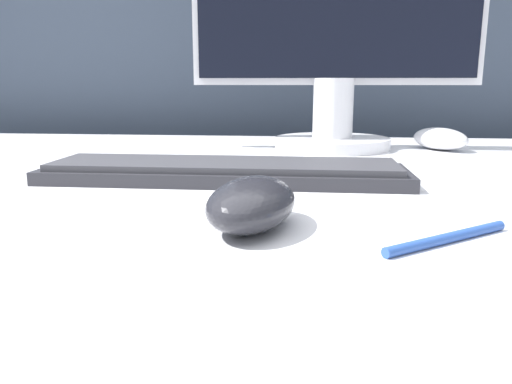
# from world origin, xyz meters

# --- Properties ---
(partition_panel) EXTENTS (5.00, 0.03, 1.39)m
(partition_panel) POSITION_xyz_m (0.00, 0.72, 0.69)
(partition_panel) COLOR #333D4C
(partition_panel) RESTS_ON ground_plane
(computer_mouse_near) EXTENTS (0.09, 0.13, 0.04)m
(computer_mouse_near) POSITION_xyz_m (0.06, -0.14, 0.79)
(computer_mouse_near) COLOR #232328
(computer_mouse_near) RESTS_ON desk
(keyboard) EXTENTS (0.44, 0.12, 0.02)m
(keyboard) POSITION_xyz_m (0.00, 0.06, 0.78)
(keyboard) COLOR #28282D
(keyboard) RESTS_ON desk
(computer_mouse_far) EXTENTS (0.11, 0.13, 0.04)m
(computer_mouse_far) POSITION_xyz_m (0.34, 0.38, 0.79)
(computer_mouse_far) COLOR silver
(computer_mouse_far) RESTS_ON desk
(pen) EXTENTS (0.11, 0.09, 0.01)m
(pen) POSITION_xyz_m (0.21, -0.17, 0.78)
(pen) COLOR #284C9E
(pen) RESTS_ON desk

